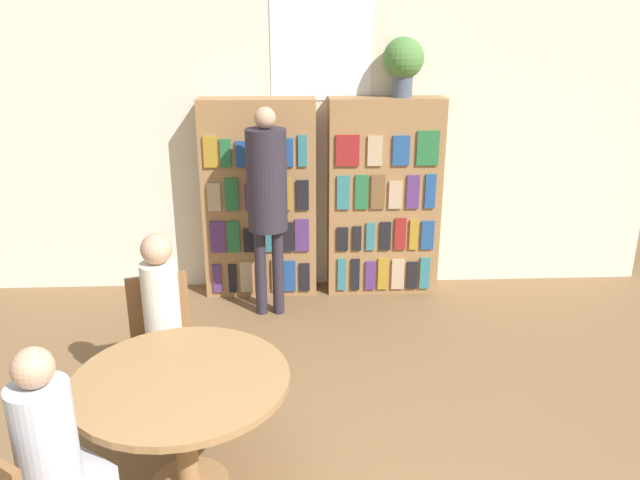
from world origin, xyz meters
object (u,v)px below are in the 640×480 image
at_px(bookshelf_right, 384,198).
at_px(librarian_standing, 267,189).
at_px(bookshelf_left, 260,199).
at_px(seated_reader_right, 58,454).
at_px(flower_vase, 403,61).
at_px(seated_reader_left, 163,319).
at_px(reading_table, 182,397).
at_px(chair_left_side, 162,336).

relative_size(bookshelf_right, librarian_standing, 1.01).
height_order(bookshelf_left, librarian_standing, bookshelf_left).
xyz_separation_m(bookshelf_right, seated_reader_right, (-1.89, -3.31, -0.22)).
distance_m(bookshelf_right, flower_vase, 1.24).
height_order(bookshelf_left, seated_reader_right, bookshelf_left).
bearing_deg(seated_reader_left, reading_table, 90.00).
relative_size(bookshelf_right, chair_left_side, 2.06).
relative_size(bookshelf_left, reading_table, 1.60).
relative_size(flower_vase, librarian_standing, 0.28).
bearing_deg(flower_vase, librarian_standing, -157.09).
height_order(flower_vase, reading_table, flower_vase).
height_order(chair_left_side, seated_reader_left, seated_reader_left).
height_order(bookshelf_right, reading_table, bookshelf_right).
distance_m(reading_table, seated_reader_right, 0.74).
distance_m(bookshelf_left, bookshelf_right, 1.16).
distance_m(bookshelf_right, reading_table, 3.11).
bearing_deg(librarian_standing, reading_table, -99.99).
bearing_deg(bookshelf_left, librarian_standing, -79.40).
bearing_deg(reading_table, seated_reader_left, 107.71).
xyz_separation_m(flower_vase, seated_reader_left, (-1.81, -2.03, -1.44)).
xyz_separation_m(bookshelf_right, seated_reader_left, (-1.68, -2.03, -0.21)).
distance_m(bookshelf_left, seated_reader_right, 3.40).
bearing_deg(bookshelf_right, reading_table, -118.16).
distance_m(flower_vase, librarian_standing, 1.65).
bearing_deg(chair_left_side, reading_table, 90.00).
distance_m(bookshelf_right, seated_reader_right, 3.82).
bearing_deg(chair_left_side, seated_reader_right, 66.21).
bearing_deg(bookshelf_right, librarian_standing, -154.81).
distance_m(bookshelf_right, librarian_standing, 1.20).
distance_m(seated_reader_right, librarian_standing, 2.96).
bearing_deg(reading_table, librarian_standing, 80.01).
height_order(bookshelf_right, seated_reader_left, bookshelf_right).
bearing_deg(reading_table, seated_reader_right, -126.29).
xyz_separation_m(reading_table, chair_left_side, (-0.28, 0.87, -0.09)).
distance_m(flower_vase, seated_reader_left, 3.08).
bearing_deg(bookshelf_left, reading_table, -96.24).
height_order(bookshelf_left, flower_vase, flower_vase).
bearing_deg(seated_reader_right, flower_vase, 94.91).
bearing_deg(bookshelf_left, bookshelf_right, 0.00).
xyz_separation_m(bookshelf_left, librarian_standing, (0.09, -0.50, 0.22)).
xyz_separation_m(bookshelf_right, flower_vase, (0.13, 0.01, 1.23)).
relative_size(reading_table, chair_left_side, 1.29).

